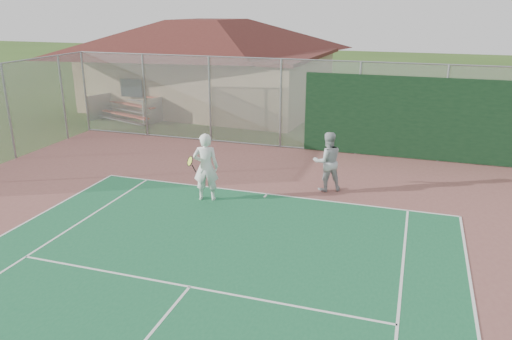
{
  "coord_description": "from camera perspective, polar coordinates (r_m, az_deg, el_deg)",
  "views": [
    {
      "loc": [
        4.04,
        -1.64,
        5.55
      ],
      "look_at": [
        0.19,
        10.22,
        1.34
      ],
      "focal_mm": 35.0,
      "sensor_mm": 36.0,
      "label": 1
    }
  ],
  "objects": [
    {
      "name": "back_fence",
      "position": [
        19.12,
        11.9,
        6.54
      ],
      "size": [
        20.08,
        0.11,
        3.53
      ],
      "color": "gray",
      "rests_on": "ground"
    },
    {
      "name": "bleachers",
      "position": [
        25.47,
        -14.17,
        6.98
      ],
      "size": [
        3.81,
        2.88,
        1.21
      ],
      "rotation": [
        0.0,
        0.0,
        -0.34
      ],
      "color": "#B54129",
      "rests_on": "ground"
    },
    {
      "name": "player_white_front",
      "position": [
        14.5,
        -5.77,
        0.29
      ],
      "size": [
        0.98,
        0.84,
        2.01
      ],
      "rotation": [
        0.0,
        0.0,
        3.42
      ],
      "color": "white",
      "rests_on": "ground"
    },
    {
      "name": "side_fence_left",
      "position": [
        20.29,
        -26.43,
        5.92
      ],
      "size": [
        0.08,
        9.0,
        3.5
      ],
      "color": "gray",
      "rests_on": "ground"
    },
    {
      "name": "player_grey_back",
      "position": [
        15.35,
        8.16,
        0.9
      ],
      "size": [
        1.11,
        1.03,
        1.84
      ],
      "rotation": [
        0.0,
        0.0,
        3.61
      ],
      "color": "#AFB2B4",
      "rests_on": "ground"
    },
    {
      "name": "clubhouse",
      "position": [
        27.59,
        -5.44,
        12.91
      ],
      "size": [
        13.46,
        9.46,
        5.57
      ],
      "rotation": [
        0.0,
        0.0,
        -0.07
      ],
      "color": "tan",
      "rests_on": "ground"
    }
  ]
}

